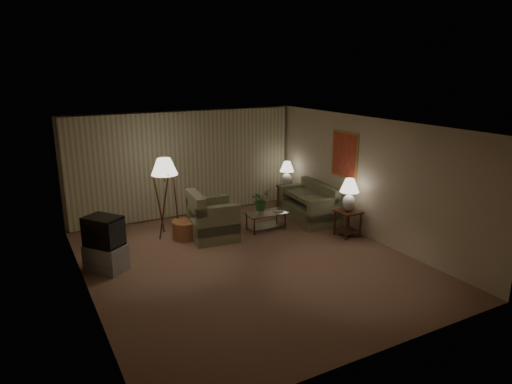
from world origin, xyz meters
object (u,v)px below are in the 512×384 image
at_px(armchair, 213,220).
at_px(crt_tv, 103,231).
at_px(tv_cabinet, 106,258).
at_px(sofa, 308,206).
at_px(floor_lamp, 166,196).
at_px(side_table_far, 287,193).
at_px(table_lamp_near, 349,192).
at_px(ottoman, 186,229).
at_px(vase, 260,211).
at_px(table_lamp_far, 287,171).
at_px(side_table_near, 348,219).
at_px(coffee_table, 266,219).

bearing_deg(armchair, crt_tv, 110.02).
bearing_deg(crt_tv, tv_cabinet, 0.00).
height_order(sofa, tv_cabinet, sofa).
height_order(armchair, floor_lamp, floor_lamp).
bearing_deg(crt_tv, side_table_far, 73.27).
relative_size(table_lamp_near, ottoman, 1.24).
height_order(crt_tv, vase, crt_tv).
distance_m(table_lamp_near, table_lamp_far, 2.60).
relative_size(side_table_near, side_table_far, 1.00).
relative_size(coffee_table, floor_lamp, 0.54).
distance_m(side_table_near, crt_tv, 5.27).
bearing_deg(side_table_far, tv_cabinet, -160.52).
relative_size(sofa, side_table_near, 3.02).
bearing_deg(side_table_far, armchair, -155.19).
bearing_deg(coffee_table, sofa, 4.48).
height_order(floor_lamp, vase, floor_lamp).
xyz_separation_m(coffee_table, ottoman, (-1.86, 0.39, -0.07)).
distance_m(armchair, vase, 1.18).
bearing_deg(table_lamp_near, ottoman, 153.54).
bearing_deg(tv_cabinet, side_table_far, 73.27).
distance_m(side_table_far, floor_lamp, 3.70).
height_order(table_lamp_far, tv_cabinet, table_lamp_far).
height_order(coffee_table, vase, vase).
height_order(table_lamp_far, ottoman, table_lamp_far).
relative_size(armchair, coffee_table, 1.28).
bearing_deg(vase, side_table_far, 40.60).
height_order(sofa, side_table_near, sofa).
xyz_separation_m(side_table_far, coffee_table, (-1.43, -1.35, -0.12)).
distance_m(armchair, table_lamp_far, 3.08).
bearing_deg(side_table_far, side_table_near, -90.00).
distance_m(side_table_far, vase, 2.08).
relative_size(crt_tv, floor_lamp, 0.45).
relative_size(coffee_table, tv_cabinet, 1.10).
height_order(side_table_far, table_lamp_far, table_lamp_far).
xyz_separation_m(side_table_near, crt_tv, (-5.20, 0.76, 0.37)).
bearing_deg(crt_tv, sofa, 60.45).
bearing_deg(side_table_far, table_lamp_near, -90.00).
xyz_separation_m(sofa, crt_tv, (-5.05, -0.59, 0.41)).
bearing_deg(table_lamp_far, table_lamp_near, -90.00).
distance_m(side_table_near, table_lamp_near, 0.63).
height_order(tv_cabinet, ottoman, tv_cabinet).
bearing_deg(floor_lamp, tv_cabinet, -142.84).
height_order(side_table_near, floor_lamp, floor_lamp).
bearing_deg(vase, coffee_table, -0.00).
bearing_deg(vase, table_lamp_far, 40.60).
xyz_separation_m(coffee_table, crt_tv, (-3.77, -0.49, 0.51)).
bearing_deg(side_table_near, table_lamp_near, 90.00).
relative_size(side_table_far, ottoman, 1.00).
relative_size(sofa, table_lamp_near, 2.43).
height_order(table_lamp_near, tv_cabinet, table_lamp_near).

